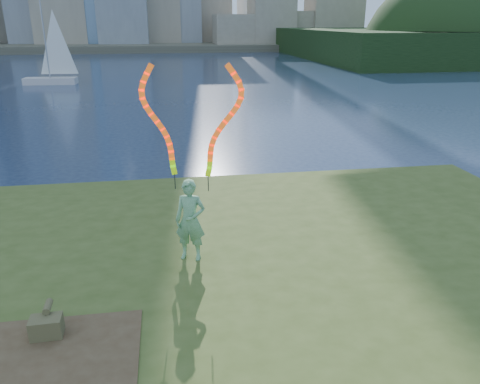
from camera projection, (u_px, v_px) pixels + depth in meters
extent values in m
plane|color=#1B2944|center=(179.00, 293.00, 9.39)|extent=(320.00, 320.00, 0.00)
cube|color=#3C4C1B|center=(184.00, 374.00, 7.01)|extent=(20.00, 18.00, 0.30)
cube|color=#3C4C1B|center=(182.00, 348.00, 7.21)|extent=(17.00, 15.00, 0.30)
cube|color=#3C4C1B|center=(181.00, 326.00, 7.31)|extent=(14.00, 12.00, 0.30)
cube|color=#4C4737|center=(163.00, 44.00, 97.29)|extent=(320.00, 40.00, 1.20)
imported|color=#1D7925|center=(190.00, 220.00, 8.84)|extent=(0.67, 0.55, 1.59)
cylinder|color=black|center=(175.00, 181.00, 8.73)|extent=(0.02, 0.02, 0.30)
cylinder|color=black|center=(208.00, 183.00, 8.63)|extent=(0.02, 0.02, 0.30)
cube|color=brown|center=(47.00, 327.00, 6.78)|extent=(0.46, 0.31, 0.32)
cylinder|color=brown|center=(48.00, 307.00, 6.90)|extent=(0.12, 0.30, 0.11)
cube|color=beige|center=(51.00, 81.00, 40.27)|extent=(4.40, 1.61, 0.61)
cylinder|color=gray|center=(45.00, 40.00, 39.11)|extent=(0.12, 0.12, 6.58)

